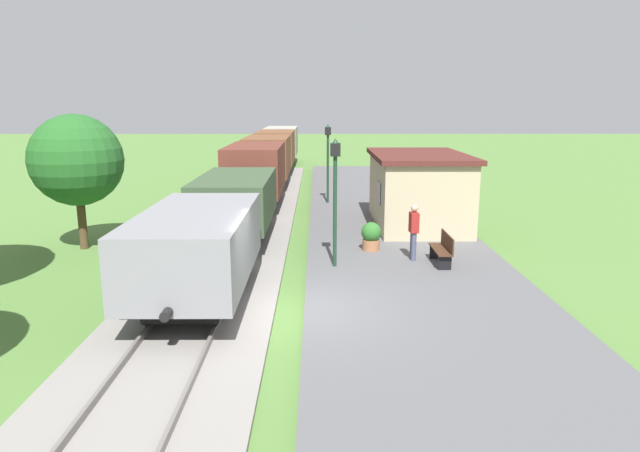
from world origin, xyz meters
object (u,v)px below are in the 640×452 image
(bench_near_hut, at_px, (443,249))
(lamp_post_far, at_px, (328,149))
(freight_train, at_px, (264,165))
(person_waiting, at_px, (414,230))
(potted_planter, at_px, (371,236))
(tree_trackside_far, at_px, (76,160))
(bench_down_platform, at_px, (396,195))
(station_hut, at_px, (418,189))
(lamp_post_near, at_px, (335,179))

(bench_near_hut, height_order, lamp_post_far, lamp_post_far)
(freight_train, bearing_deg, person_waiting, -67.86)
(freight_train, relative_size, potted_planter, 42.79)
(person_waiting, bearing_deg, lamp_post_far, -80.65)
(person_waiting, bearing_deg, freight_train, -72.00)
(freight_train, relative_size, person_waiting, 22.92)
(tree_trackside_far, bearing_deg, bench_down_platform, 31.05)
(station_hut, distance_m, bench_down_platform, 4.48)
(lamp_post_near, bearing_deg, freight_train, 102.88)
(bench_down_platform, distance_m, person_waiting, 9.45)
(lamp_post_near, distance_m, tree_trackside_far, 9.05)
(bench_near_hut, height_order, potted_planter, potted_planter)
(lamp_post_far, xyz_separation_m, tree_trackside_far, (-8.53, -7.63, 0.23))
(bench_near_hut, bearing_deg, person_waiting, 149.78)
(bench_down_platform, height_order, lamp_post_near, lamp_post_near)
(freight_train, bearing_deg, tree_trackside_far, -113.22)
(bench_near_hut, bearing_deg, bench_down_platform, 90.00)
(bench_down_platform, xyz_separation_m, lamp_post_far, (-3.19, 0.57, 2.08))
(freight_train, height_order, lamp_post_near, lamp_post_near)
(lamp_post_near, xyz_separation_m, lamp_post_far, (0.00, 10.63, 0.00))
(station_hut, relative_size, bench_down_platform, 3.87)
(potted_planter, bearing_deg, lamp_post_near, -124.12)
(potted_planter, bearing_deg, tree_trackside_far, 173.07)
(freight_train, xyz_separation_m, person_waiting, (5.81, -14.27, -0.41))
(freight_train, relative_size, bench_near_hut, 26.13)
(lamp_post_near, relative_size, lamp_post_far, 1.00)
(bench_near_hut, bearing_deg, tree_trackside_far, 166.51)
(tree_trackside_far, bearing_deg, bench_near_hut, -13.49)
(freight_train, relative_size, lamp_post_far, 10.59)
(bench_near_hut, xyz_separation_m, lamp_post_far, (-3.19, 10.44, 2.08))
(station_hut, height_order, potted_planter, station_hut)
(lamp_post_far, bearing_deg, bench_near_hut, -72.99)
(station_hut, xyz_separation_m, tree_trackside_far, (-11.92, -2.68, 1.38))
(potted_planter, distance_m, lamp_post_far, 9.14)
(bench_down_platform, bearing_deg, lamp_post_near, -107.60)
(person_waiting, height_order, lamp_post_near, lamp_post_near)
(potted_planter, height_order, lamp_post_near, lamp_post_near)
(potted_planter, bearing_deg, bench_down_platform, 76.62)
(station_hut, relative_size, tree_trackside_far, 1.27)
(bench_down_platform, distance_m, lamp_post_near, 10.76)
(person_waiting, height_order, lamp_post_far, lamp_post_far)
(bench_near_hut, xyz_separation_m, tree_trackside_far, (-11.72, 2.81, 2.31))
(potted_planter, height_order, lamp_post_far, lamp_post_far)
(freight_train, xyz_separation_m, station_hut, (6.80, -9.25, 0.05))
(freight_train, xyz_separation_m, potted_planter, (4.65, -13.12, -0.88))
(freight_train, bearing_deg, bench_near_hut, -65.86)
(freight_train, xyz_separation_m, bench_down_platform, (6.61, -4.87, -0.88))
(freight_train, relative_size, tree_trackside_far, 8.58)
(lamp_post_near, relative_size, tree_trackside_far, 0.81)
(freight_train, distance_m, tree_trackside_far, 13.06)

